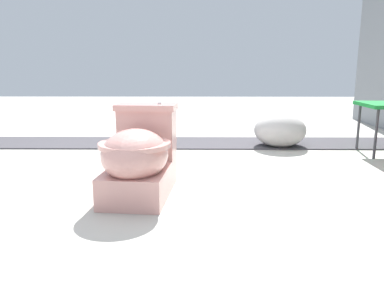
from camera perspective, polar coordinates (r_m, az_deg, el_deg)
name	(u,v)px	position (r m, az deg, el deg)	size (l,w,h in m)	color
ground_plane	(158,181)	(2.44, -5.13, -5.71)	(14.00, 14.00, 0.00)	#B7B2A8
gravel_strip	(223,143)	(3.63, 4.68, 0.16)	(0.56, 8.00, 0.01)	#423F44
toilet	(139,158)	(2.15, -8.02, -2.07)	(0.66, 0.43, 0.52)	#E09E93
boulder_near	(280,130)	(3.55, 13.26, 2.08)	(0.48, 0.44, 0.31)	#B7B2AD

